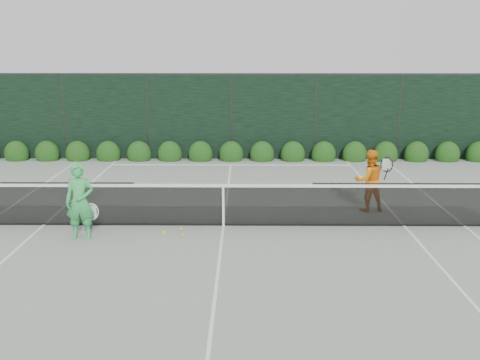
{
  "coord_description": "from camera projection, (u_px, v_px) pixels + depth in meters",
  "views": [
    {
      "loc": [
        0.48,
        -11.57,
        3.98
      ],
      "look_at": [
        0.37,
        0.3,
        1.0
      ],
      "focal_mm": 40.0,
      "sensor_mm": 36.0,
      "label": 1
    }
  ],
  "objects": [
    {
      "name": "windscreen_fence",
      "position": [
        217.0,
        194.0,
        9.2
      ],
      "size": [
        32.0,
        21.07,
        3.06
      ],
      "color": "black",
      "rests_on": "ground"
    },
    {
      "name": "tennis_balls",
      "position": [
        173.0,
        232.0,
        11.65
      ],
      "size": [
        0.5,
        0.49,
        0.07
      ],
      "color": "#CDD930",
      "rests_on": "ground"
    },
    {
      "name": "player_woman",
      "position": [
        80.0,
        201.0,
        11.21
      ],
      "size": [
        0.66,
        0.44,
        1.63
      ],
      "rotation": [
        0.0,
        0.0,
        0.09
      ],
      "color": "green",
      "rests_on": "ground"
    },
    {
      "name": "court_lines",
      "position": [
        223.0,
        225.0,
        12.19
      ],
      "size": [
        11.03,
        23.83,
        0.01
      ],
      "color": "white",
      "rests_on": "ground"
    },
    {
      "name": "tennis_net",
      "position": [
        222.0,
        203.0,
        12.06
      ],
      "size": [
        12.9,
        0.1,
        1.07
      ],
      "color": "black",
      "rests_on": "ground"
    },
    {
      "name": "ground",
      "position": [
        223.0,
        226.0,
        12.19
      ],
      "size": [
        80.0,
        80.0,
        0.0
      ],
      "primitive_type": "plane",
      "color": "gray",
      "rests_on": "ground"
    },
    {
      "name": "hedge_row",
      "position": [
        231.0,
        154.0,
        19.07
      ],
      "size": [
        31.66,
        0.65,
        0.94
      ],
      "color": "#133C10",
      "rests_on": "ground"
    },
    {
      "name": "player_man",
      "position": [
        369.0,
        180.0,
        13.15
      ],
      "size": [
        0.9,
        0.68,
        1.54
      ],
      "rotation": [
        0.0,
        0.0,
        3.28
      ],
      "color": "orange",
      "rests_on": "ground"
    }
  ]
}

